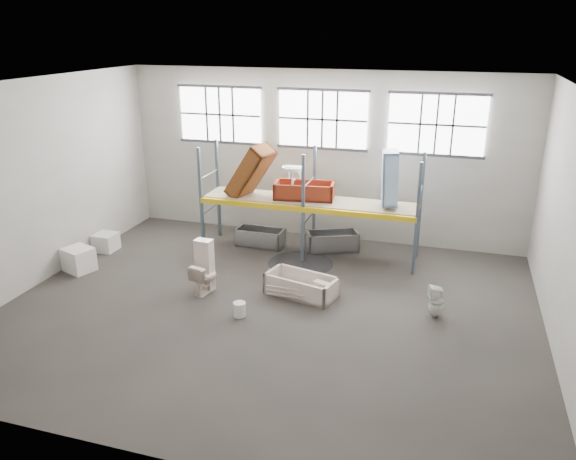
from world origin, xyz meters
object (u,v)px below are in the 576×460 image
at_px(steel_tub_right, 333,241).
at_px(rust_tub_flat, 304,191).
at_px(bucket, 239,309).
at_px(carton_near, 79,259).
at_px(toilet_beige, 205,278).
at_px(bathtub_beige, 301,285).
at_px(toilet_white, 436,301).
at_px(blue_tub_upright, 390,178).
at_px(cistern_tall, 205,264).
at_px(steel_tub_left, 260,237).

relative_size(steel_tub_right, rust_tub_flat, 0.88).
relative_size(bucket, carton_near, 0.45).
distance_m(toilet_beige, bucket, 1.55).
relative_size(bathtub_beige, carton_near, 2.32).
height_order(bathtub_beige, toilet_white, toilet_white).
bearing_deg(toilet_white, blue_tub_upright, -168.96).
bearing_deg(bathtub_beige, steel_tub_right, 102.34).
height_order(toilet_beige, blue_tub_upright, blue_tub_upright).
xyz_separation_m(steel_tub_right, rust_tub_flat, (-0.77, -0.36, 1.55)).
xyz_separation_m(cistern_tall, blue_tub_upright, (4.04, 2.92, 1.75)).
bearing_deg(carton_near, blue_tub_upright, 20.60).
relative_size(toilet_beige, toilet_white, 1.03).
distance_m(steel_tub_right, bucket, 4.63).
bearing_deg(steel_tub_right, blue_tub_upright, -17.36).
height_order(steel_tub_right, rust_tub_flat, rust_tub_flat).
relative_size(toilet_white, carton_near, 1.02).
xyz_separation_m(toilet_white, blue_tub_upright, (-1.49, 2.74, 2.02)).
bearing_deg(bathtub_beige, toilet_beige, -152.81).
distance_m(toilet_beige, blue_tub_upright, 5.43).
distance_m(toilet_beige, toilet_white, 5.47).
relative_size(rust_tub_flat, bucket, 5.00).
relative_size(cistern_tall, steel_tub_left, 0.92).
height_order(toilet_white, blue_tub_upright, blue_tub_upright).
bearing_deg(blue_tub_upright, bathtub_beige, -123.02).
height_order(cistern_tall, blue_tub_upright, blue_tub_upright).
bearing_deg(steel_tub_left, steel_tub_right, 7.71).
bearing_deg(rust_tub_flat, bathtub_beige, -75.82).
height_order(cistern_tall, steel_tub_right, cistern_tall).
height_order(toilet_white, carton_near, toilet_white).
relative_size(bathtub_beige, bucket, 5.16).
bearing_deg(steel_tub_left, bucket, -76.72).
height_order(cistern_tall, rust_tub_flat, rust_tub_flat).
bearing_deg(bathtub_beige, carton_near, -162.93).
distance_m(steel_tub_right, carton_near, 7.01).
bearing_deg(toilet_beige, steel_tub_left, -82.41).
height_order(cistern_tall, bucket, cistern_tall).
bearing_deg(rust_tub_flat, bucket, -94.96).
xyz_separation_m(blue_tub_upright, bucket, (-2.71, -3.99, -2.23)).
bearing_deg(blue_tub_upright, steel_tub_right, 162.64).
bearing_deg(steel_tub_right, cistern_tall, -125.71).
bearing_deg(carton_near, steel_tub_right, 28.98).
height_order(toilet_beige, carton_near, toilet_beige).
bearing_deg(toilet_white, cistern_tall, -105.68).
bearing_deg(toilet_beige, carton_near, 8.84).
height_order(steel_tub_right, bucket, steel_tub_right).
bearing_deg(steel_tub_right, steel_tub_left, -172.29).
relative_size(steel_tub_left, blue_tub_upright, 0.98).
xyz_separation_m(bathtub_beige, carton_near, (-6.04, -0.33, 0.06)).
bearing_deg(carton_near, bucket, -12.34).
xyz_separation_m(steel_tub_right, carton_near, (-6.13, -3.40, 0.05)).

